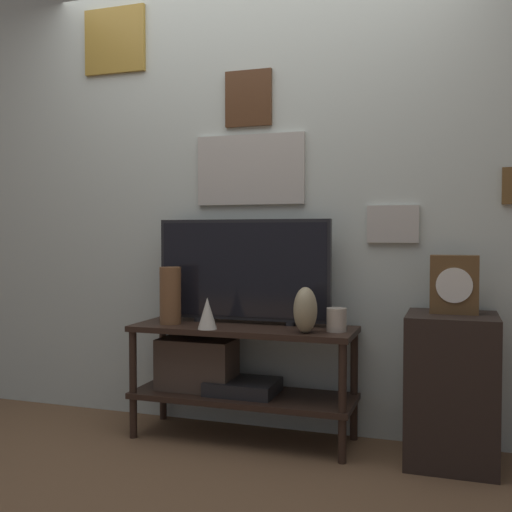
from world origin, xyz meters
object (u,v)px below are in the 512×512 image
Objects in this scene: candle_jar at (337,320)px; vase_slim_bronze at (207,313)px; vase_tall_ceramic at (170,295)px; vase_urn_stoneware at (305,310)px; television at (243,270)px; mantel_clock at (454,284)px.

vase_slim_bronze is at bearing -168.41° from candle_jar.
vase_slim_bronze reaches higher than candle_jar.
vase_tall_ceramic is 2.62× the size of candle_jar.
vase_slim_bronze is at bearing -175.79° from vase_urn_stoneware.
television is at bearing 65.55° from vase_slim_bronze.
vase_urn_stoneware is 0.82× the size of mantel_clock.
vase_slim_bronze is 0.53× the size of vase_tall_ceramic.
vase_tall_ceramic is (-0.37, -0.14, -0.14)m from television.
television is 5.97× the size of vase_slim_bronze.
television reaches higher than vase_tall_ceramic.
mantel_clock is (1.08, -0.06, -0.04)m from television.
vase_urn_stoneware reaches higher than vase_slim_bronze.
mantel_clock reaches higher than vase_tall_ceramic.
mantel_clock is (0.55, 0.04, 0.19)m from candle_jar.
vase_tall_ceramic reaches higher than vase_slim_bronze.
candle_jar is (0.64, 0.13, -0.02)m from vase_slim_bronze.
vase_slim_bronze is 1.21m from mantel_clock.
mantel_clock is at bearing 2.96° from vase_tall_ceramic.
television reaches higher than vase_urn_stoneware.
vase_tall_ceramic is 0.90m from candle_jar.
vase_tall_ceramic is at bearing 175.18° from vase_urn_stoneware.
mantel_clock reaches higher than candle_jar.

